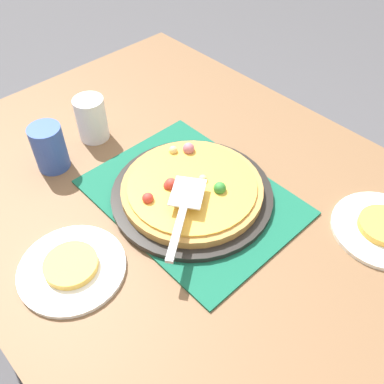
% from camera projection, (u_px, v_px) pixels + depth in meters
% --- Properties ---
extents(ground_plane, '(8.00, 8.00, 0.00)m').
position_uv_depth(ground_plane, '(192.00, 338.00, 1.55)').
color(ground_plane, '#4C4C51').
extents(dining_table, '(1.40, 1.00, 0.75)m').
position_uv_depth(dining_table, '(192.00, 227.00, 1.09)').
color(dining_table, brown).
rests_on(dining_table, ground_plane).
extents(placemat, '(0.48, 0.36, 0.01)m').
position_uv_depth(placemat, '(192.00, 197.00, 1.01)').
color(placemat, '#145B42').
rests_on(placemat, dining_table).
extents(pizza_pan, '(0.38, 0.38, 0.01)m').
position_uv_depth(pizza_pan, '(192.00, 194.00, 1.00)').
color(pizza_pan, black).
rests_on(pizza_pan, placemat).
extents(pizza, '(0.33, 0.33, 0.05)m').
position_uv_depth(pizza, '(192.00, 188.00, 0.99)').
color(pizza, '#B78442').
rests_on(pizza, pizza_pan).
extents(plate_near_left, '(0.22, 0.22, 0.01)m').
position_uv_depth(plate_near_left, '(72.00, 268.00, 0.87)').
color(plate_near_left, white).
rests_on(plate_near_left, dining_table).
extents(plate_far_right, '(0.22, 0.22, 0.01)m').
position_uv_depth(plate_far_right, '(382.00, 229.00, 0.94)').
color(plate_far_right, white).
rests_on(plate_far_right, dining_table).
extents(served_slice_left, '(0.11, 0.11, 0.02)m').
position_uv_depth(served_slice_left, '(71.00, 265.00, 0.86)').
color(served_slice_left, '#EAB747').
rests_on(served_slice_left, plate_near_left).
extents(served_slice_right, '(0.11, 0.11, 0.02)m').
position_uv_depth(served_slice_right, '(384.00, 225.00, 0.93)').
color(served_slice_right, gold).
rests_on(served_slice_right, plate_far_right).
extents(cup_near, '(0.08, 0.08, 0.12)m').
position_uv_depth(cup_near, '(92.00, 119.00, 1.13)').
color(cup_near, white).
rests_on(cup_near, dining_table).
extents(cup_far, '(0.08, 0.08, 0.12)m').
position_uv_depth(cup_far, '(49.00, 148.00, 1.04)').
color(cup_far, '#3351AD').
rests_on(cup_far, dining_table).
extents(pizza_server, '(0.17, 0.21, 0.01)m').
position_uv_depth(pizza_server, '(183.00, 209.00, 0.89)').
color(pizza_server, silver).
rests_on(pizza_server, pizza).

